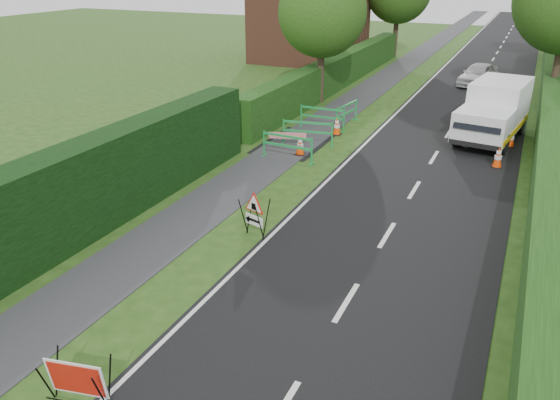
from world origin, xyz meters
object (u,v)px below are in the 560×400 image
(red_rect_sign, at_px, (76,380))
(triangle_sign, at_px, (253,211))
(works_van, at_px, (494,110))
(hatchback_car, at_px, (478,74))

(red_rect_sign, distance_m, triangle_sign, 6.64)
(works_van, height_order, hatchback_car, works_van)
(triangle_sign, relative_size, works_van, 0.21)
(triangle_sign, bearing_deg, works_van, 83.42)
(hatchback_car, bearing_deg, works_van, -69.12)
(red_rect_sign, height_order, hatchback_car, hatchback_car)
(works_van, xyz_separation_m, hatchback_car, (-1.76, 10.96, -0.59))
(red_rect_sign, distance_m, works_van, 19.23)
(red_rect_sign, xyz_separation_m, hatchback_car, (3.09, 29.56, 0.14))
(red_rect_sign, height_order, triangle_sign, triangle_sign)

